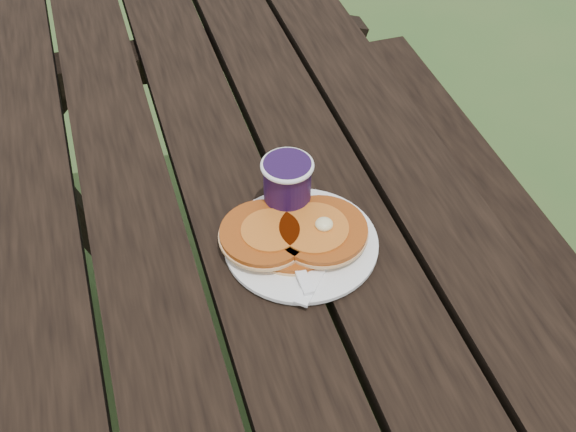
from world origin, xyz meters
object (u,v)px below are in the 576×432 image
object	(u,v)px
picnic_table	(256,384)
plate	(301,244)
coffee_cup	(287,185)
pancake_stack	(295,234)

from	to	relation	value
picnic_table	plate	bearing A→B (deg)	-22.20
picnic_table	plate	distance (m)	0.40
plate	coffee_cup	distance (m)	0.09
pancake_stack	coffee_cup	world-z (taller)	coffee_cup
picnic_table	pancake_stack	bearing A→B (deg)	-20.77
plate	coffee_cup	size ratio (longest dim) A/B	2.18
pancake_stack	picnic_table	bearing A→B (deg)	159.23
coffee_cup	plate	bearing A→B (deg)	-91.52
plate	coffee_cup	world-z (taller)	coffee_cup
picnic_table	pancake_stack	world-z (taller)	pancake_stack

